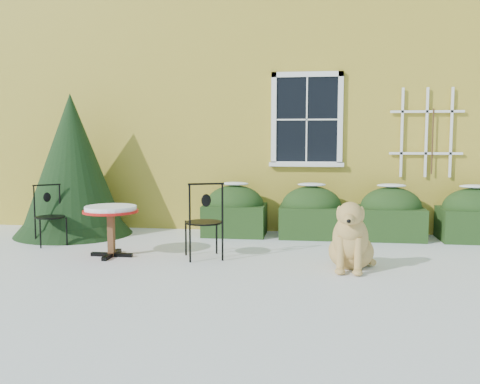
# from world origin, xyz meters

# --- Properties ---
(ground) EXTENTS (80.00, 80.00, 0.00)m
(ground) POSITION_xyz_m (0.00, 0.00, 0.00)
(ground) COLOR white
(ground) RESTS_ON ground
(house) EXTENTS (12.40, 8.40, 6.40)m
(house) POSITION_xyz_m (0.00, 7.00, 3.22)
(house) COLOR gold
(house) RESTS_ON ground
(hedge_row) EXTENTS (4.95, 0.80, 0.91)m
(hedge_row) POSITION_xyz_m (1.65, 2.55, 0.40)
(hedge_row) COLOR black
(hedge_row) RESTS_ON ground
(evergreen_shrub) EXTENTS (1.99, 1.99, 2.41)m
(evergreen_shrub) POSITION_xyz_m (-3.07, 2.23, 0.97)
(evergreen_shrub) COLOR black
(evergreen_shrub) RESTS_ON ground
(bistro_table) EXTENTS (0.77, 0.77, 0.71)m
(bistro_table) POSITION_xyz_m (-1.77, 0.65, 0.60)
(bistro_table) COLOR black
(bistro_table) RESTS_ON ground
(patio_chair_near) EXTENTS (0.61, 0.60, 1.06)m
(patio_chair_near) POSITION_xyz_m (-0.45, 0.69, 0.53)
(patio_chair_near) COLOR black
(patio_chair_near) RESTS_ON ground
(patio_chair_far) EXTENTS (0.58, 0.58, 0.93)m
(patio_chair_far) POSITION_xyz_m (-3.04, 1.34, 0.47)
(patio_chair_far) COLOR black
(patio_chair_far) RESTS_ON ground
(dog) EXTENTS (0.65, 0.99, 0.91)m
(dog) POSITION_xyz_m (1.50, 0.30, 0.37)
(dog) COLOR tan
(dog) RESTS_ON ground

